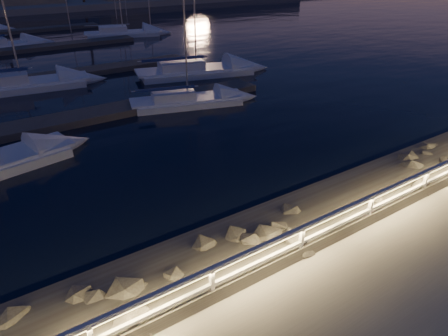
{
  "coord_description": "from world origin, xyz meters",
  "views": [
    {
      "loc": [
        -5.84,
        -6.3,
        7.7
      ],
      "look_at": [
        1.02,
        4.0,
        1.12
      ],
      "focal_mm": 32.0,
      "sensor_mm": 36.0,
      "label": 1
    }
  ],
  "objects": [
    {
      "name": "sailboat_g",
      "position": [
        -2.68,
        24.3,
        -0.15
      ],
      "size": [
        9.11,
        3.79,
        15.01
      ],
      "rotation": [
        0.0,
        0.0,
        -0.13
      ],
      "color": "white",
      "rests_on": "ground"
    },
    {
      "name": "sailboat_c",
      "position": [
        5.43,
        15.04,
        -0.21
      ],
      "size": [
        7.34,
        3.96,
        12.0
      ],
      "rotation": [
        0.0,
        0.0,
        -0.29
      ],
      "color": "white",
      "rests_on": "ground"
    },
    {
      "name": "floating_docks",
      "position": [
        0.0,
        32.5,
        -0.4
      ],
      "size": [
        22.0,
        36.0,
        0.4
      ],
      "color": "#625851",
      "rests_on": "ground"
    },
    {
      "name": "guard_rail",
      "position": [
        -0.07,
        -0.0,
        0.77
      ],
      "size": [
        44.11,
        0.12,
        1.06
      ],
      "color": "white",
      "rests_on": "ground"
    },
    {
      "name": "ground",
      "position": [
        0.0,
        0.0,
        0.0
      ],
      "size": [
        400.0,
        400.0,
        0.0
      ],
      "primitive_type": "plane",
      "color": "gray",
      "rests_on": "ground"
    },
    {
      "name": "sailboat_l",
      "position": [
        11.02,
        40.75,
        -0.17
      ],
      "size": [
        9.03,
        4.92,
        14.72
      ],
      "rotation": [
        0.0,
        0.0,
        -0.3
      ],
      "color": "white",
      "rests_on": "ground"
    },
    {
      "name": "riprap",
      "position": [
        5.44,
        1.59,
        -0.24
      ],
      "size": [
        39.14,
        3.1,
        1.45
      ],
      "color": "#615E53",
      "rests_on": "ground"
    },
    {
      "name": "harbor_water",
      "position": [
        0.0,
        31.22,
        -0.97
      ],
      "size": [
        400.0,
        440.0,
        0.6
      ],
      "color": "black",
      "rests_on": "ground"
    },
    {
      "name": "sailboat_h",
      "position": [
        9.4,
        20.96,
        -0.15
      ],
      "size": [
        9.66,
        5.01,
        15.74
      ],
      "rotation": [
        0.0,
        0.0,
        -0.26
      ],
      "color": "white",
      "rests_on": "ground"
    }
  ]
}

